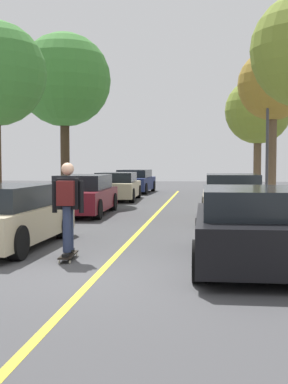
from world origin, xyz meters
The scene contains 14 objects.
ground centered at (0.00, 0.00, 0.00)m, with size 80.00×80.00×0.00m, color #424244.
center_line centered at (0.00, 4.00, 0.00)m, with size 0.12×39.20×0.01m, color gold.
parked_car_left_nearest centered at (-2.48, 2.27, 0.65)m, with size 1.97×4.16×1.30m.
parked_car_left_near centered at (-2.48, 9.14, 0.67)m, with size 1.90×4.48×1.35m.
parked_car_left_far centered at (-2.48, 15.73, 0.65)m, with size 2.12×4.49×1.31m.
parked_car_left_farthest centered at (-2.48, 21.70, 0.66)m, with size 2.14×4.71×1.35m.
parked_car_right_nearest centered at (2.48, 1.05, 0.67)m, with size 2.01×4.42×1.34m.
parked_car_right_near centered at (2.48, 7.80, 0.69)m, with size 1.85×4.31×1.42m.
street_tree_left_near centered at (-4.57, 14.30, 5.40)m, with size 4.12×4.12×7.35m.
street_tree_right_near centered at (4.57, 14.92, 5.10)m, with size 3.08×3.08×6.55m.
street_tree_right_far centered at (4.57, 21.42, 4.63)m, with size 3.69×3.69×6.37m.
streetlamp centered at (4.23, 13.98, 3.61)m, with size 0.36×0.24×6.12m.
skateboard centered at (-0.80, 1.07, 0.09)m, with size 0.28×0.85×0.10m.
skateboarder centered at (-0.80, 1.04, 1.05)m, with size 0.58×0.71×1.67m.
Camera 1 is at (1.69, -7.92, 1.78)m, focal length 47.72 mm.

